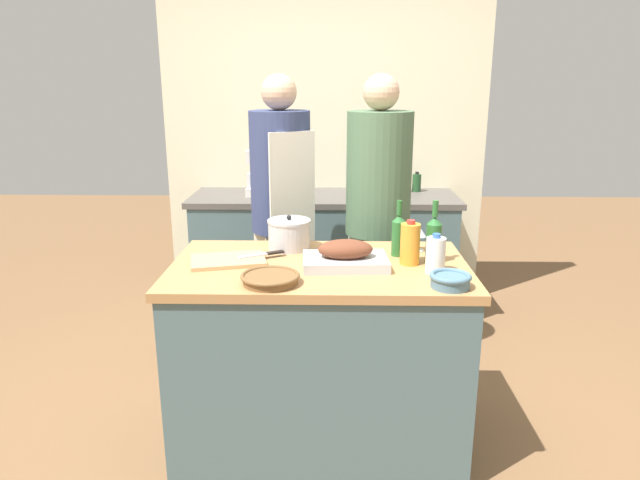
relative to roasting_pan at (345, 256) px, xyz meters
name	(u,v)px	position (x,y,z in m)	size (l,w,h in m)	color
ground_plane	(320,437)	(-0.11, 0.03, -0.94)	(12.00, 12.00, 0.00)	brown
kitchen_island	(319,354)	(-0.11, 0.03, -0.49)	(1.33, 0.76, 0.89)	#4C666B
back_counter	(324,255)	(-0.11, 1.59, -0.49)	(1.88, 0.60, 0.89)	#4C666B
back_wall	(325,136)	(-0.11, 1.94, 0.34)	(2.38, 0.10, 2.55)	beige
roasting_pan	(345,256)	(0.00, 0.00, 0.00)	(0.38, 0.26, 0.12)	#BCBCC1
wicker_basket	(270,278)	(-0.31, -0.22, -0.02)	(0.24, 0.24, 0.04)	brown
cutting_board	(228,260)	(-0.53, 0.05, -0.04)	(0.37, 0.29, 0.02)	tan
stock_pot	(289,234)	(-0.27, 0.28, 0.03)	(0.21, 0.21, 0.17)	#B7B7BC
mixing_bowl	(450,280)	(0.41, -0.25, -0.02)	(0.17, 0.17, 0.06)	slate
juice_jug	(410,244)	(0.29, 0.05, 0.05)	(0.09, 0.09, 0.20)	orange
milk_jug	(436,255)	(0.38, -0.07, 0.03)	(0.08, 0.08, 0.17)	white
wine_bottle_green	(434,238)	(0.40, 0.07, 0.07)	(0.07, 0.07, 0.28)	#28662D
wine_bottle_dark	(398,234)	(0.25, 0.17, 0.06)	(0.06, 0.06, 0.26)	#28662D
wine_glass_left	(418,231)	(0.35, 0.25, 0.05)	(0.08, 0.08, 0.13)	silver
knife_chef	(263,254)	(-0.38, 0.11, -0.03)	(0.21, 0.13, 0.01)	#B7B7BC
stand_mixer	(259,177)	(-0.57, 1.57, 0.09)	(0.18, 0.14, 0.32)	silver
condiment_bottle_tall	(417,183)	(0.56, 1.75, 0.02)	(0.06, 0.06, 0.14)	#234C28
condiment_bottle_short	(394,187)	(0.38, 1.59, 0.02)	(0.05, 0.05, 0.13)	#234C28
condiment_bottle_extra	(403,181)	(0.46, 1.71, 0.04)	(0.05, 0.05, 0.18)	#B28E2D
person_cook_aproned	(281,209)	(-0.36, 0.86, 0.02)	(0.37, 0.39, 1.72)	beige
person_cook_guest	(378,213)	(0.20, 0.81, 0.01)	(0.37, 0.37, 1.72)	beige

